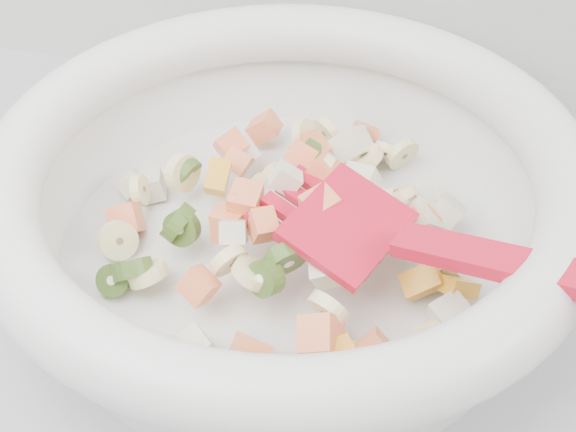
# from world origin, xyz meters

# --- Properties ---
(mixing_bowl) EXTENTS (0.50, 0.40, 0.14)m
(mixing_bowl) POSITION_xyz_m (-0.07, 1.51, 0.96)
(mixing_bowl) COLOR white
(mixing_bowl) RESTS_ON counter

